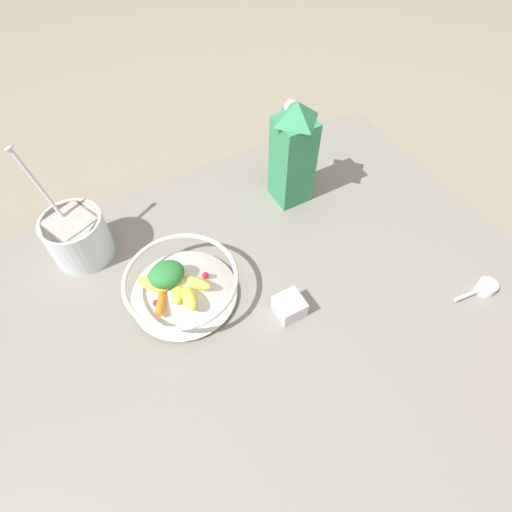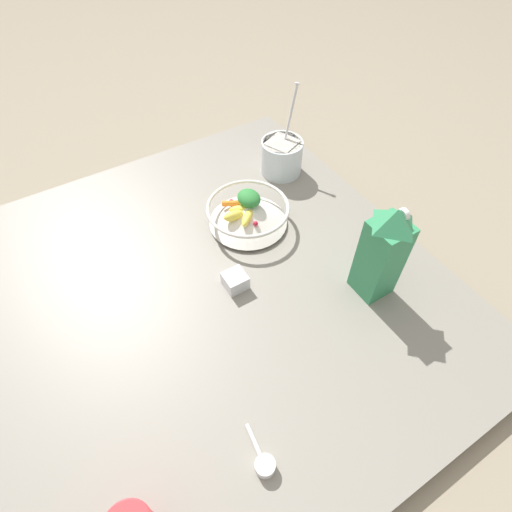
% 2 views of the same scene
% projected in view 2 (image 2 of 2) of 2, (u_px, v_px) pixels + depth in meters
% --- Properties ---
extents(ground_plane, '(6.00, 6.00, 0.00)m').
position_uv_depth(ground_plane, '(198.00, 301.00, 1.02)').
color(ground_plane, gray).
extents(countertop, '(1.19, 1.19, 0.04)m').
position_uv_depth(countertop, '(198.00, 297.00, 1.01)').
color(countertop, gray).
rests_on(countertop, ground_plane).
extents(fruit_bowl, '(0.23, 0.23, 0.09)m').
position_uv_depth(fruit_bowl, '(248.00, 213.00, 1.12)').
color(fruit_bowl, silver).
rests_on(fruit_bowl, countertop).
extents(milk_carton, '(0.08, 0.08, 0.26)m').
position_uv_depth(milk_carton, '(382.00, 252.00, 0.90)').
color(milk_carton, '#338C59').
rests_on(milk_carton, countertop).
extents(yogurt_tub, '(0.13, 0.14, 0.27)m').
position_uv_depth(yogurt_tub, '(282.00, 155.00, 1.26)').
color(yogurt_tub, silver).
rests_on(yogurt_tub, countertop).
extents(spice_jar, '(0.05, 0.05, 0.04)m').
position_uv_depth(spice_jar, '(235.00, 281.00, 0.99)').
color(spice_jar, silver).
rests_on(spice_jar, countertop).
extents(measuring_scoop, '(0.10, 0.04, 0.03)m').
position_uv_depth(measuring_scoop, '(264.00, 464.00, 0.73)').
color(measuring_scoop, white).
rests_on(measuring_scoop, countertop).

